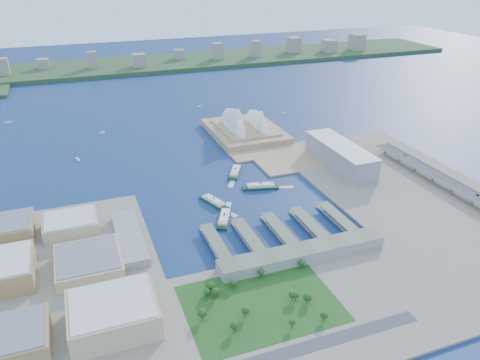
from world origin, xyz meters
name	(u,v)px	position (x,y,z in m)	size (l,w,h in m)	color
ground	(247,209)	(0.00, 0.00, 0.00)	(3000.00, 3000.00, 0.00)	#111D4F
west_land	(57,296)	(-250.00, -105.00, 1.50)	(220.00, 390.00, 3.00)	gray
south_land	(324,303)	(0.00, -210.00, 1.50)	(720.00, 180.00, 3.00)	gray
east_land	(413,195)	(240.00, -50.00, 1.50)	(240.00, 500.00, 3.00)	gray
peninsula	(250,137)	(107.50, 260.00, 1.50)	(135.00, 220.00, 3.00)	#A5855A
far_shore	(134,65)	(0.00, 980.00, 6.00)	(2200.00, 260.00, 12.00)	#2D4926
opera_house	(245,119)	(105.00, 280.00, 32.00)	(134.00, 180.00, 58.00)	white
toaster_building	(340,155)	(195.00, 80.00, 20.50)	(45.00, 155.00, 35.00)	gray
expressway	(452,187)	(300.00, -60.00, 8.93)	(26.00, 340.00, 11.85)	gray
west_buildings	(54,265)	(-250.00, -70.00, 16.50)	(200.00, 280.00, 27.00)	#95794A
ferry_wharves	(279,231)	(14.00, -75.00, 4.65)	(184.00, 90.00, 9.30)	#565F48
terminal_building	(303,253)	(15.00, -135.00, 9.00)	(200.00, 28.00, 12.00)	gray
park	(261,297)	(-60.00, -190.00, 11.00)	(150.00, 110.00, 16.00)	#194714
far_skyline	(134,56)	(0.00, 960.00, 39.50)	(1900.00, 140.00, 55.00)	gray
ferry_a	(214,200)	(-38.69, 30.61, 5.02)	(13.51, 53.07, 10.04)	#0E3823
ferry_b	(235,170)	(24.45, 115.17, 5.18)	(13.94, 54.78, 10.36)	#0E3823
ferry_c	(224,217)	(-39.65, -18.20, 5.13)	(13.81, 54.27, 10.26)	#0E3823
ferry_d	(261,185)	(41.84, 51.42, 5.14)	(13.84, 54.39, 10.28)	#0E3823
boat_a	(78,159)	(-209.54, 262.93, 1.45)	(3.77, 15.07, 2.91)	white
boat_b	(102,132)	(-156.37, 386.37, 1.44)	(3.74, 10.67, 2.88)	white
boat_c	(284,113)	(232.83, 373.60, 1.19)	(3.08, 10.55, 2.37)	white
boat_d	(8,122)	(-335.06, 521.86, 1.26)	(3.26, 14.89, 2.51)	white
boat_e	(199,107)	(71.40, 490.26, 1.26)	(3.26, 10.24, 2.51)	white
car_b	(478,195)	(304.00, -102.79, 15.56)	(1.51, 4.33, 1.43)	slate
car_c	(405,155)	(304.00, 52.27, 15.57)	(2.01, 4.95, 1.44)	slate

